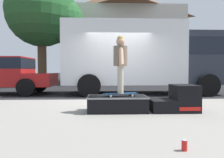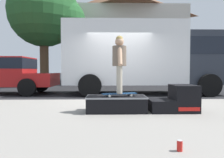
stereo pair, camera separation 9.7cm
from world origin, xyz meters
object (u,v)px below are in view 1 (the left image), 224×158
soda_can (184,145)px  box_truck (144,55)px  kicker_ramp (177,100)px  skateboard (120,94)px  skate_box (117,103)px  street_tree_main (46,14)px  skater_kid (120,60)px

soda_can → box_truck: (0.88, 7.10, 1.52)m
kicker_ramp → skateboard: 1.31m
skate_box → soda_can: size_ratio=10.54×
box_truck → skateboard: bearing=-106.9°
skateboard → skate_box: bearing=150.7°
skateboard → street_tree_main: street_tree_main is taller
skateboard → box_truck: (1.44, 4.74, 1.18)m
kicker_ramp → skater_kid: skater_kid is taller
skater_kid → skateboard: bearing=0.0°
skateboard → kicker_ramp: bearing=1.7°
kicker_ramp → skateboard: kicker_ramp is taller
skate_box → street_tree_main: bearing=113.1°
skate_box → soda_can: (0.63, -2.39, -0.12)m
street_tree_main → soda_can: bearing=-68.5°
skater_kid → box_truck: 4.97m
soda_can → street_tree_main: 13.50m
box_truck → soda_can: bearing=-97.1°
skater_kid → box_truck: bearing=73.1°
skate_box → street_tree_main: 11.17m
street_tree_main → box_truck: bearing=-40.6°
skater_kid → soda_can: bearing=-76.7°
box_truck → street_tree_main: bearing=139.4°
skater_kid → kicker_ramp: bearing=1.7°
soda_can → skateboard: bearing=103.3°
skateboard → street_tree_main: size_ratio=0.11×
skate_box → skater_kid: skater_kid is taller
skateboard → soda_can: skateboard is taller
skate_box → skateboard: (0.07, -0.04, 0.22)m
skate_box → street_tree_main: (-4.04, 9.45, 4.37)m
skate_box → skater_kid: (0.07, -0.04, 0.98)m
skate_box → skater_kid: 0.98m
skateboard → box_truck: size_ratio=0.12×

